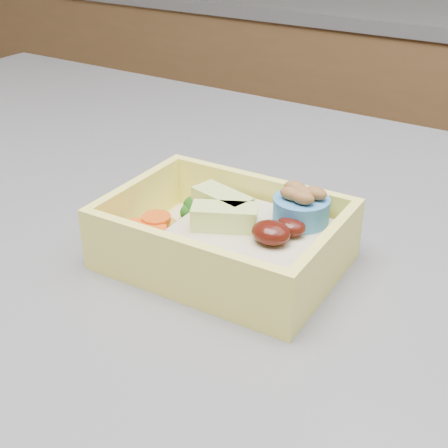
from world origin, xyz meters
The scene contains 1 object.
bento_box centered at (0.06, -0.07, 0.94)m, with size 0.18×0.13×0.06m.
Camera 1 is at (0.28, -0.43, 1.18)m, focal length 50.00 mm.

